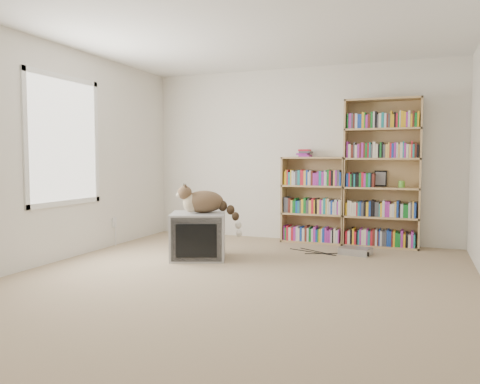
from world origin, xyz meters
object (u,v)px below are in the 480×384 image
(cat, at_px, (209,205))
(bookcase_short, at_px, (313,204))
(bookcase_tall, at_px, (382,178))
(dvd_player, at_px, (356,251))
(crt_tv, at_px, (198,236))

(cat, relative_size, bookcase_short, 0.67)
(cat, relative_size, bookcase_tall, 0.41)
(cat, xyz_separation_m, dvd_player, (1.61, 0.86, -0.60))
(bookcase_short, bearing_deg, crt_tv, -123.72)
(crt_tv, distance_m, cat, 0.39)
(dvd_player, bearing_deg, cat, -139.90)
(crt_tv, distance_m, bookcase_short, 1.91)
(crt_tv, relative_size, cat, 0.98)
(cat, height_order, bookcase_short, bookcase_short)
(crt_tv, relative_size, dvd_player, 2.15)
(bookcase_tall, relative_size, dvd_player, 5.40)
(crt_tv, distance_m, dvd_player, 1.96)
(cat, height_order, bookcase_tall, bookcase_tall)
(bookcase_tall, height_order, dvd_player, bookcase_tall)
(bookcase_tall, bearing_deg, dvd_player, -110.27)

